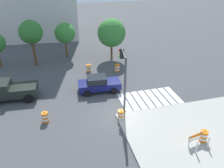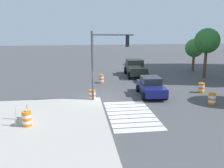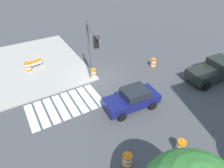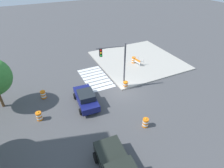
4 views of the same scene
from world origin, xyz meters
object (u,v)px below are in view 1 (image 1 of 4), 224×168
object	(u,v)px
sports_car	(99,84)
street_tree_streetside_mid	(65,33)
traffic_barrel_near_corner	(117,68)
construction_barricade	(197,139)
traffic_light_pole	(123,72)
traffic_barrel_median_far	(89,68)
pickup_truck	(7,91)
traffic_barrel_crosswalk_end	(45,117)
traffic_barrel_on_sidewalk	(204,136)
traffic_barrel_median_near	(121,115)
street_tree_corner_lot	(31,32)
street_tree_streetside_near	(112,33)

from	to	relation	value
sports_car	street_tree_streetside_mid	size ratio (longest dim) A/B	0.92
traffic_barrel_near_corner	street_tree_streetside_mid	distance (m)	8.86
construction_barricade	traffic_light_pole	world-z (taller)	traffic_light_pole
traffic_barrel_median_far	pickup_truck	bearing A→B (deg)	-153.99
sports_car	traffic_barrel_crosswalk_end	world-z (taller)	sports_car
sports_car	construction_barricade	xyz separation A→B (m)	(5.14, -9.72, -0.09)
traffic_barrel_on_sidewalk	traffic_barrel_median_far	bearing A→B (deg)	113.12
sports_car	traffic_barrel_near_corner	bearing A→B (deg)	51.89
traffic_barrel_near_corner	street_tree_streetside_mid	bearing A→B (deg)	131.27
traffic_barrel_median_near	traffic_barrel_on_sidewalk	xyz separation A→B (m)	(5.08, -4.22, 0.15)
pickup_truck	traffic_barrel_median_near	xyz separation A→B (m)	(9.68, -5.90, -0.52)
traffic_barrel_on_sidewalk	street_tree_corner_lot	xyz separation A→B (m)	(-12.39, 17.97, 3.69)
traffic_barrel_near_corner	traffic_barrel_median_far	distance (m)	3.48
sports_car	traffic_barrel_on_sidewalk	xyz separation A→B (m)	(5.88, -9.47, -0.21)
construction_barricade	traffic_light_pole	size ratio (longest dim) A/B	0.25
traffic_barrel_crosswalk_end	traffic_barrel_median_far	world-z (taller)	same
traffic_light_pole	street_tree_streetside_near	world-z (taller)	traffic_light_pole
sports_car	traffic_barrel_on_sidewalk	size ratio (longest dim) A/B	4.32
traffic_barrel_median_far	traffic_barrel_on_sidewalk	xyz separation A→B (m)	(6.12, -14.34, 0.15)
traffic_barrel_median_near	sports_car	bearing A→B (deg)	98.73
traffic_barrel_near_corner	traffic_barrel_on_sidewalk	xyz separation A→B (m)	(2.76, -13.46, 0.15)
traffic_barrel_median_near	street_tree_corner_lot	distance (m)	16.04
traffic_barrel_median_near	street_tree_streetside_mid	size ratio (longest dim) A/B	0.21
traffic_barrel_on_sidewalk	street_tree_streetside_near	world-z (taller)	street_tree_streetside_near
traffic_barrel_crosswalk_end	traffic_barrel_median_far	bearing A→B (deg)	59.50
pickup_truck	traffic_barrel_on_sidewalk	size ratio (longest dim) A/B	5.17
pickup_truck	street_tree_streetside_mid	bearing A→B (deg)	55.93
traffic_barrel_crosswalk_end	traffic_barrel_median_near	size ratio (longest dim) A/B	1.00
traffic_barrel_median_far	traffic_barrel_on_sidewalk	size ratio (longest dim) A/B	1.00
traffic_barrel_median_near	traffic_barrel_crosswalk_end	bearing A→B (deg)	167.81
sports_car	construction_barricade	distance (m)	10.99
traffic_barrel_crosswalk_end	street_tree_streetside_near	world-z (taller)	street_tree_streetside_near
traffic_barrel_median_far	traffic_barrel_on_sidewalk	bearing A→B (deg)	-66.88
traffic_barrel_near_corner	traffic_light_pole	size ratio (longest dim) A/B	0.19
traffic_barrel_on_sidewalk	street_tree_streetside_mid	bearing A→B (deg)	112.72
street_tree_streetside_near	traffic_barrel_crosswalk_end	bearing A→B (deg)	-126.58
traffic_barrel_near_corner	traffic_barrel_median_near	xyz separation A→B (m)	(-2.32, -9.23, 0.00)
traffic_barrel_median_near	street_tree_streetside_near	size ratio (longest dim) A/B	0.19
street_tree_streetside_mid	sports_car	bearing A→B (deg)	-76.95
sports_car	pickup_truck	xyz separation A→B (m)	(-8.88, 0.66, 0.16)
traffic_barrel_on_sidewalk	traffic_light_pole	bearing A→B (deg)	130.24
traffic_barrel_median_far	street_tree_streetside_near	bearing A→B (deg)	40.80
traffic_barrel_crosswalk_end	construction_barricade	bearing A→B (deg)	-28.86
sports_car	pickup_truck	bearing A→B (deg)	175.78
street_tree_corner_lot	traffic_barrel_on_sidewalk	bearing A→B (deg)	-55.41
sports_car	traffic_barrel_near_corner	world-z (taller)	sports_car
traffic_light_pole	traffic_barrel_on_sidewalk	bearing A→B (deg)	-49.76
traffic_light_pole	pickup_truck	bearing A→B (deg)	155.12
traffic_barrel_median_near	pickup_truck	bearing A→B (deg)	148.63
traffic_barrel_on_sidewalk	street_tree_corner_lot	size ratio (longest dim) A/B	0.18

